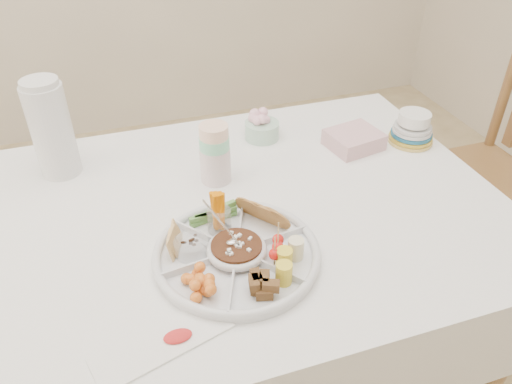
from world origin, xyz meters
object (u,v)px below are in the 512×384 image
object	(u,v)px
chair	(484,169)
party_tray	(237,252)
dining_table	(225,307)
thermos	(51,128)
plate_stack	(412,129)

from	to	relation	value
chair	party_tray	world-z (taller)	chair
dining_table	chair	world-z (taller)	chair
dining_table	party_tray	distance (m)	0.44
thermos	plate_stack	world-z (taller)	thermos
thermos	dining_table	bearing A→B (deg)	-39.74
dining_table	chair	xyz separation A→B (m)	(1.04, 0.17, 0.19)
party_tray	plate_stack	xyz separation A→B (m)	(0.68, 0.35, 0.02)
party_tray	plate_stack	size ratio (longest dim) A/B	2.70
thermos	plate_stack	xyz separation A→B (m)	(1.06, -0.17, -0.10)
chair	thermos	bearing A→B (deg)	173.38
dining_table	thermos	bearing A→B (deg)	140.26
chair	plate_stack	distance (m)	0.44
chair	party_tray	bearing A→B (deg)	-161.43
party_tray	thermos	world-z (taller)	thermos
party_tray	thermos	xyz separation A→B (m)	(-0.38, 0.51, 0.12)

